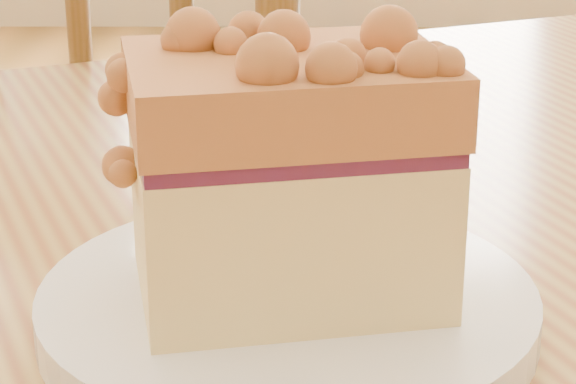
# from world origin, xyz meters

# --- Properties ---
(cafe_chair_main) EXTENTS (0.51, 0.51, 0.95)m
(cafe_chair_main) POSITION_xyz_m (0.01, 0.70, 0.48)
(cafe_chair_main) COLOR brown
(cafe_chair_main) RESTS_ON ground
(plate) EXTENTS (0.22, 0.22, 0.02)m
(plate) POSITION_xyz_m (0.16, 0.07, 0.76)
(plate) COLOR white
(plate) RESTS_ON cafe_table_main
(cake_slice) EXTENTS (0.15, 0.12, 0.13)m
(cake_slice) POSITION_xyz_m (0.16, 0.07, 0.83)
(cake_slice) COLOR #ECD185
(cake_slice) RESTS_ON plate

